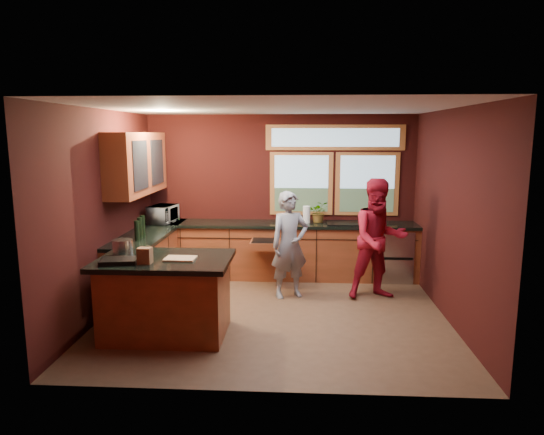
# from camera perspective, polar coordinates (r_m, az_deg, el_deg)

# --- Properties ---
(floor) EXTENTS (4.50, 4.50, 0.00)m
(floor) POSITION_cam_1_polar(r_m,az_deg,el_deg) (6.62, 0.27, -11.24)
(floor) COLOR brown
(floor) RESTS_ON ground
(room_shell) EXTENTS (4.52, 4.02, 2.71)m
(room_shell) POSITION_cam_1_polar(r_m,az_deg,el_deg) (6.59, -4.78, 4.72)
(room_shell) COLOR black
(room_shell) RESTS_ON ground
(back_counter) EXTENTS (4.50, 0.64, 0.93)m
(back_counter) POSITION_cam_1_polar(r_m,az_deg,el_deg) (8.10, 2.32, -3.87)
(back_counter) COLOR #5D2D16
(back_counter) RESTS_ON floor
(left_counter) EXTENTS (0.64, 2.30, 0.93)m
(left_counter) POSITION_cam_1_polar(r_m,az_deg,el_deg) (7.63, -14.22, -5.02)
(left_counter) COLOR #5D2D16
(left_counter) RESTS_ON floor
(island) EXTENTS (1.55, 1.05, 0.95)m
(island) POSITION_cam_1_polar(r_m,az_deg,el_deg) (5.96, -12.36, -9.02)
(island) COLOR #5D2D16
(island) RESTS_ON floor
(person_grey) EXTENTS (0.67, 0.58, 1.57)m
(person_grey) POSITION_cam_1_polar(r_m,az_deg,el_deg) (7.07, 2.08, -3.24)
(person_grey) COLOR slate
(person_grey) RESTS_ON floor
(person_red) EXTENTS (0.98, 0.84, 1.76)m
(person_red) POSITION_cam_1_polar(r_m,az_deg,el_deg) (7.16, 12.45, -2.52)
(person_red) COLOR maroon
(person_red) RESTS_ON floor
(microwave) EXTENTS (0.43, 0.57, 0.29)m
(microwave) POSITION_cam_1_polar(r_m,az_deg,el_deg) (8.17, -12.70, 0.38)
(microwave) COLOR #999999
(microwave) RESTS_ON left_counter
(potted_plant) EXTENTS (0.32, 0.28, 0.36)m
(potted_plant) POSITION_cam_1_polar(r_m,az_deg,el_deg) (8.03, 5.55, 0.66)
(potted_plant) COLOR #999999
(potted_plant) RESTS_ON back_counter
(paper_towel) EXTENTS (0.12, 0.12, 0.28)m
(paper_towel) POSITION_cam_1_polar(r_m,az_deg,el_deg) (7.98, 4.08, 0.35)
(paper_towel) COLOR white
(paper_towel) RESTS_ON back_counter
(cutting_board) EXTENTS (0.35, 0.26, 0.02)m
(cutting_board) POSITION_cam_1_polar(r_m,az_deg,el_deg) (5.73, -10.74, -4.76)
(cutting_board) COLOR #AB7E57
(cutting_board) RESTS_ON island
(stock_pot) EXTENTS (0.24, 0.24, 0.18)m
(stock_pot) POSITION_cam_1_polar(r_m,az_deg,el_deg) (6.12, -17.15, -3.33)
(stock_pot) COLOR #AEAEB3
(stock_pot) RESTS_ON island
(paper_bag) EXTENTS (0.16, 0.13, 0.18)m
(paper_bag) POSITION_cam_1_polar(r_m,az_deg,el_deg) (5.62, -14.73, -4.36)
(paper_bag) COLOR brown
(paper_bag) RESTS_ON island
(black_tray) EXTENTS (0.45, 0.35, 0.05)m
(black_tray) POSITION_cam_1_polar(r_m,az_deg,el_deg) (5.73, -17.57, -4.89)
(black_tray) COLOR black
(black_tray) RESTS_ON island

